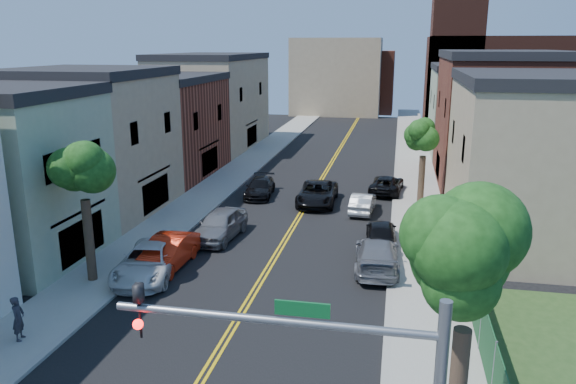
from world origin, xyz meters
The scene contains 28 objects.
sidewalk_left centered at (-7.90, 40.00, 0.07)m, with size 3.20×100.00×0.15m, color gray.
sidewalk_right centered at (7.90, 40.00, 0.07)m, with size 3.20×100.00×0.15m, color gray.
curb_left centered at (-6.15, 40.00, 0.07)m, with size 0.30×100.00×0.15m, color gray.
curb_right centered at (6.15, 40.00, 0.07)m, with size 0.30×100.00×0.15m, color gray.
bldg_left_tan_near centered at (-14.00, 25.00, 4.50)m, with size 9.00×10.00×9.00m, color #998466.
bldg_left_brick centered at (-14.00, 36.00, 4.00)m, with size 9.00×12.00×8.00m, color brown.
bldg_left_tan_far centered at (-14.00, 50.00, 4.75)m, with size 9.00×16.00×9.50m, color #998466.
bldg_right_tan centered at (14.00, 24.00, 4.50)m, with size 9.00×12.00×9.00m, color #998466.
bldg_right_brick centered at (14.00, 38.00, 5.00)m, with size 9.00×14.00×10.00m, color brown.
bldg_right_palegrn centered at (14.00, 52.00, 4.25)m, with size 9.00×12.00×8.50m, color gray.
church centered at (16.33, 67.07, 7.24)m, with size 16.20×14.20×22.60m.
backdrop_left centered at (-4.00, 82.00, 6.00)m, with size 14.00×8.00×12.00m, color #998466.
backdrop_center centered at (0.00, 86.00, 5.00)m, with size 10.00×8.00×10.00m, color brown.
fence_right centered at (9.50, 9.50, 1.10)m, with size 0.04×15.00×1.90m, color #143F1E.
tree_left_mid centered at (-7.88, 14.01, 6.58)m, with size 5.20×5.20×9.29m.
tree_right_corner centered at (7.93, 4.01, 7.31)m, with size 5.80×5.80×10.35m.
tree_right_far centered at (7.92, 30.01, 5.76)m, with size 4.40×4.40×8.03m.
red_sedan centered at (-5.05, 16.34, 0.81)m, with size 1.71×4.91×1.62m, color red.
white_pickup centered at (-5.50, 15.15, 0.78)m, with size 2.59×5.61×1.56m, color silver.
grey_car_left centered at (-3.80, 21.13, 0.86)m, with size 2.03×5.04×1.72m, color slate.
black_car_left centered at (-3.80, 30.72, 0.68)m, with size 1.90×4.67×1.36m, color black.
grey_car_right centered at (5.42, 18.27, 0.78)m, with size 2.20×5.40×1.57m, color slate.
black_car_right centered at (5.50, 22.02, 0.72)m, with size 1.71×4.25×1.45m, color black.
silver_car_right centered at (4.04, 28.09, 0.67)m, with size 1.42×4.07×1.34m, color #B3B6BB.
dark_car_right_far centered at (5.50, 33.52, 0.68)m, with size 2.25×4.87×1.35m, color black.
black_suv_lane centered at (0.72, 29.53, 0.78)m, with size 2.59×5.62×1.56m, color black.
pedestrian_left centered at (-7.62, 8.30, 1.03)m, with size 0.64×0.42×1.75m, color #282830.
pedestrian_right centered at (9.10, 13.34, 1.07)m, with size 0.89×0.70×1.84m, color maroon.
Camera 1 is at (6.16, -8.48, 11.09)m, focal length 34.75 mm.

